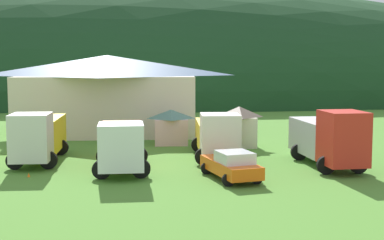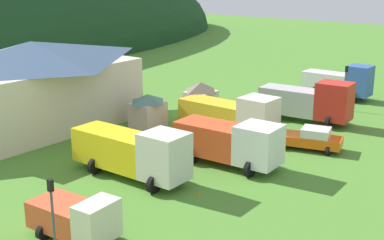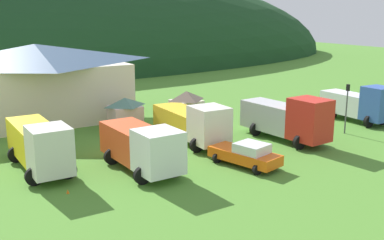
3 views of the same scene
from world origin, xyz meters
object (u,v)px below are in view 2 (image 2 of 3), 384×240
object	(u,v)px
service_pickup_orange	(309,138)
traffic_light_west	(52,212)
depot_building	(34,83)
light_truck_cream	(77,218)
traffic_cone_near_pickup	(198,195)
traffic_light_east	(346,83)
crane_truck_red	(310,101)
box_truck_blue	(341,81)
traffic_cone_mid_row	(281,143)
play_shed_cream	(201,99)
play_shed_pink	(148,110)
heavy_rig_striped	(233,113)
flatbed_truck_yellow	(134,151)
heavy_rig_white	(231,141)

from	to	relation	value
service_pickup_orange	traffic_light_west	distance (m)	21.52
depot_building	light_truck_cream	size ratio (longest dim) A/B	3.57
depot_building	traffic_cone_near_pickup	xyz separation A→B (m)	(-2.97, -19.50, -3.69)
service_pickup_orange	traffic_light_east	xyz separation A→B (m)	(12.33, 2.41, 1.75)
crane_truck_red	box_truck_blue	world-z (taller)	crane_truck_red
traffic_cone_mid_row	depot_building	bearing A→B (deg)	115.00
traffic_cone_near_pickup	depot_building	bearing A→B (deg)	81.35
play_shed_cream	play_shed_pink	bearing A→B (deg)	162.76
traffic_light_east	traffic_cone_mid_row	xyz separation A→B (m)	(-12.32, -0.06, -2.58)
light_truck_cream	box_truck_blue	xyz separation A→B (m)	(36.11, 1.68, 0.59)
depot_building	light_truck_cream	xyz separation A→B (m)	(-10.75, -18.00, -2.51)
depot_building	heavy_rig_striped	size ratio (longest dim) A/B	1.96
traffic_light_west	traffic_cone_mid_row	xyz separation A→B (m)	(21.36, 0.24, -2.47)
flatbed_truck_yellow	service_pickup_orange	xyz separation A→B (m)	(11.98, -6.23, -0.97)
depot_building	play_shed_pink	xyz separation A→B (m)	(5.62, -7.62, -2.25)
heavy_rig_white	traffic_cone_mid_row	bearing A→B (deg)	84.10
light_truck_cream	flatbed_truck_yellow	bearing A→B (deg)	109.83
traffic_light_west	play_shed_cream	bearing A→B (deg)	22.15
depot_building	traffic_cone_mid_row	world-z (taller)	depot_building
heavy_rig_striped	traffic_light_west	distance (m)	21.75
heavy_rig_white	traffic_light_east	bearing A→B (deg)	86.32
play_shed_cream	depot_building	bearing A→B (deg)	139.59
play_shed_pink	flatbed_truck_yellow	distance (m)	11.42
play_shed_pink	traffic_light_east	bearing A→B (deg)	-35.36
play_shed_cream	traffic_cone_mid_row	distance (m)	9.73
depot_building	traffic_light_east	distance (m)	28.01
flatbed_truck_yellow	traffic_cone_mid_row	world-z (taller)	flatbed_truck_yellow
traffic_light_east	traffic_cone_mid_row	bearing A→B (deg)	-179.72
box_truck_blue	traffic_cone_near_pickup	bearing A→B (deg)	-83.19
play_shed_cream	traffic_cone_near_pickup	world-z (taller)	play_shed_cream
play_shed_pink	heavy_rig_white	bearing A→B (deg)	-107.26
traffic_light_west	heavy_rig_striped	bearing A→B (deg)	12.15
box_truck_blue	traffic_light_east	xyz separation A→B (m)	(-4.37, -2.20, 0.82)
play_shed_cream	play_shed_pink	size ratio (longest dim) A/B	1.13
play_shed_pink	heavy_rig_white	world-z (taller)	heavy_rig_white
heavy_rig_white	traffic_cone_mid_row	distance (m)	6.58
depot_building	traffic_light_west	bearing A→B (deg)	-124.00
play_shed_pink	traffic_light_east	size ratio (longest dim) A/B	0.66
heavy_rig_striped	traffic_light_east	distance (m)	13.18
crane_truck_red	traffic_cone_near_pickup	distance (m)	18.40
crane_truck_red	heavy_rig_white	bearing A→B (deg)	-92.59
heavy_rig_white	traffic_light_east	xyz separation A→B (m)	(18.67, -0.28, 0.86)
heavy_rig_striped	crane_truck_red	size ratio (longest dim) A/B	1.06
service_pickup_orange	traffic_light_east	bearing A→B (deg)	86.20
traffic_cone_near_pickup	traffic_light_east	bearing A→B (deg)	2.35
crane_truck_red	traffic_light_west	distance (m)	27.98
depot_building	traffic_light_west	size ratio (longest dim) A/B	4.16
traffic_cone_near_pickup	play_shed_cream	bearing A→B (deg)	36.61
heavy_rig_striped	traffic_light_west	xyz separation A→B (m)	(-21.25, -4.57, 0.82)
traffic_light_east	traffic_cone_near_pickup	distance (m)	24.11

